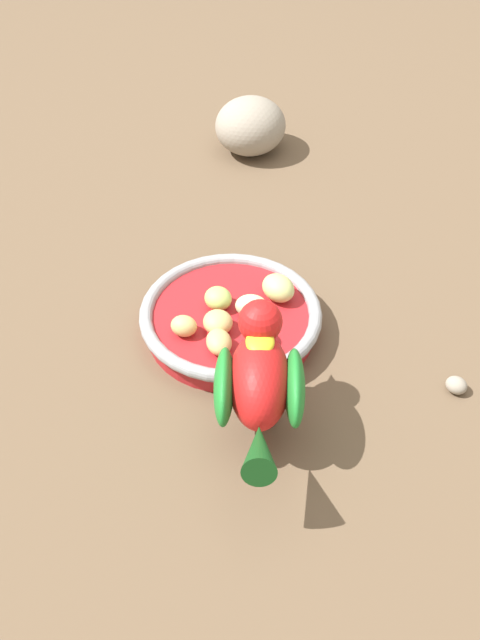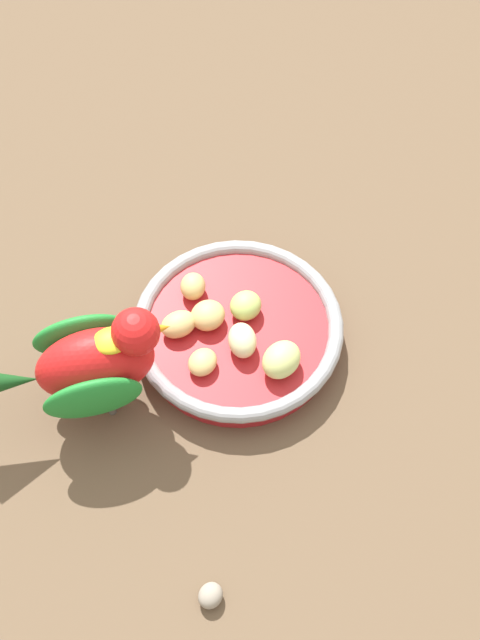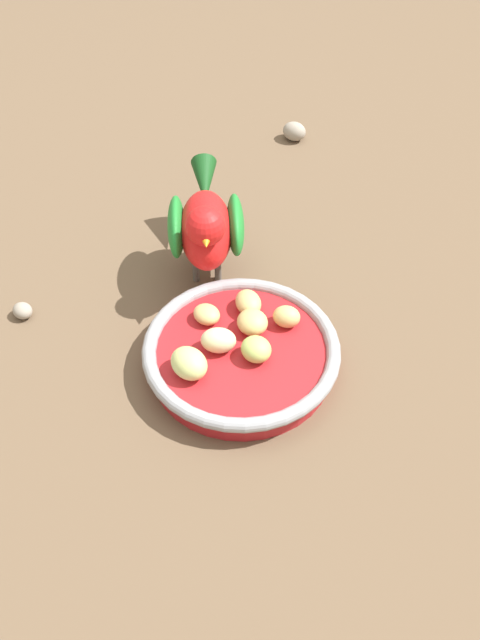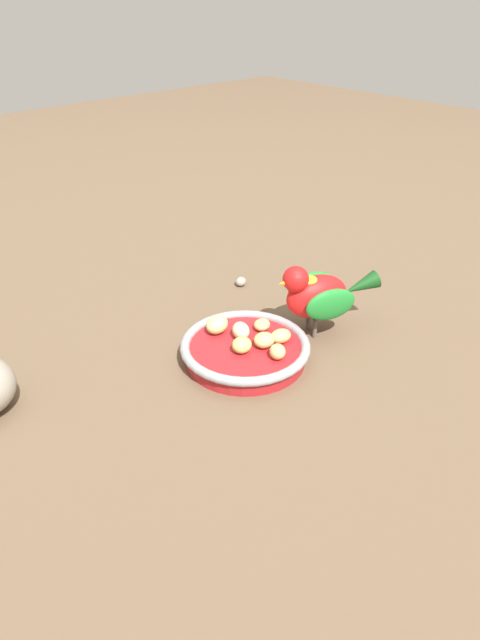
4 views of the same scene
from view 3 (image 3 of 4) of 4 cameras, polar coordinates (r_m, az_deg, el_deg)
The scene contains 12 objects.
ground_plane at distance 0.74m, azimuth 2.11°, elevation -2.87°, with size 4.00×4.00×0.00m, color brown.
feeding_bowl at distance 0.72m, azimuth 0.02°, elevation -2.54°, with size 0.19×0.19×0.03m.
apple_piece_0 at distance 0.69m, azimuth -3.97°, elevation -3.37°, with size 0.04×0.03×0.03m, color #C6D17A.
apple_piece_1 at distance 0.73m, azimuth -2.60°, elevation 0.44°, with size 0.03×0.02×0.02m, color tan.
apple_piece_2 at distance 0.74m, azimuth 0.69°, elevation 1.37°, with size 0.03×0.03×0.02m, color tan.
apple_piece_3 at distance 0.72m, azimuth 0.97°, elevation -0.17°, with size 0.03×0.03×0.02m, color tan.
apple_piece_4 at distance 0.70m, azimuth -1.68°, elevation -1.59°, with size 0.03×0.03×0.02m, color beige.
apple_piece_5 at distance 0.70m, azimuth 1.26°, elevation -2.28°, with size 0.03×0.03×0.02m, color #B2CC66.
apple_piece_6 at distance 0.73m, azimuth 3.63°, elevation 0.26°, with size 0.03×0.02×0.02m, color tan.
parrot at distance 0.78m, azimuth -2.67°, elevation 7.39°, with size 0.11×0.17×0.12m.
pebble_0 at distance 1.03m, azimuth 4.23°, elevation 14.38°, with size 0.03×0.03×0.03m, color gray.
pebble_1 at distance 0.80m, azimuth -16.51°, elevation 0.70°, with size 0.02×0.02×0.02m, color gray.
Camera 3 is at (-0.22, -0.42, 0.56)m, focal length 41.27 mm.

